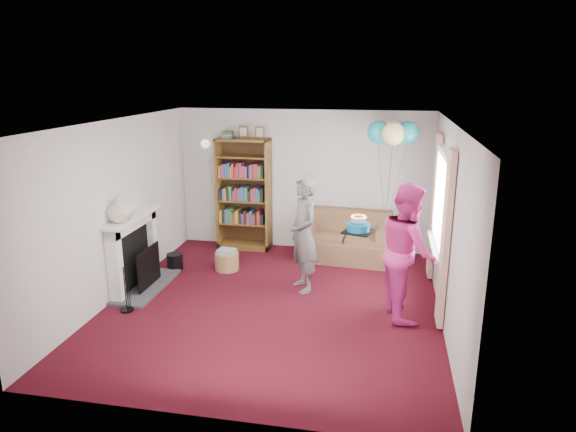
% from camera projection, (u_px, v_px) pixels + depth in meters
% --- Properties ---
extents(ground, '(5.00, 5.00, 0.00)m').
position_uv_depth(ground, '(273.00, 304.00, 7.14)').
color(ground, '#34070F').
rests_on(ground, ground).
extents(wall_back, '(4.50, 0.02, 2.50)m').
position_uv_depth(wall_back, '(303.00, 180.00, 9.18)').
color(wall_back, silver).
rests_on(wall_back, ground).
extents(wall_left, '(0.02, 5.00, 2.50)m').
position_uv_depth(wall_left, '(116.00, 210.00, 7.21)').
color(wall_left, silver).
rests_on(wall_left, ground).
extents(wall_right, '(0.02, 5.00, 2.50)m').
position_uv_depth(wall_right, '(449.00, 227.00, 6.40)').
color(wall_right, silver).
rests_on(wall_right, ground).
extents(ceiling, '(4.50, 5.00, 0.01)m').
position_uv_depth(ceiling, '(272.00, 122.00, 6.47)').
color(ceiling, white).
rests_on(ceiling, wall_back).
extents(fireplace, '(0.55, 1.80, 1.12)m').
position_uv_depth(fireplace, '(138.00, 255.00, 7.56)').
color(fireplace, '#3F3F42').
rests_on(fireplace, ground).
extents(window_bay, '(0.14, 2.02, 2.20)m').
position_uv_depth(window_bay, '(440.00, 218.00, 6.99)').
color(window_bay, white).
rests_on(window_bay, ground).
extents(wall_sconce, '(0.16, 0.23, 0.16)m').
position_uv_depth(wall_sconce, '(206.00, 144.00, 9.19)').
color(wall_sconce, gold).
rests_on(wall_sconce, ground).
extents(bookcase, '(0.95, 0.42, 2.21)m').
position_uv_depth(bookcase, '(244.00, 195.00, 9.24)').
color(bookcase, '#472B14').
rests_on(bookcase, ground).
extents(sofa, '(1.55, 0.82, 0.82)m').
position_uv_depth(sofa, '(346.00, 241.00, 8.86)').
color(sofa, brown).
rests_on(sofa, ground).
extents(wicker_basket, '(0.39, 0.39, 0.35)m').
position_uv_depth(wicker_basket, '(227.00, 260.00, 8.35)').
color(wicker_basket, '#A1834B').
rests_on(wicker_basket, ground).
extents(person_striped, '(0.67, 0.75, 1.72)m').
position_uv_depth(person_striped, '(304.00, 234.00, 7.40)').
color(person_striped, black).
rests_on(person_striped, ground).
extents(person_magenta, '(0.86, 1.00, 1.78)m').
position_uv_depth(person_magenta, '(407.00, 251.00, 6.60)').
color(person_magenta, '#CF2982').
rests_on(person_magenta, ground).
extents(birthday_cake, '(0.36, 0.36, 0.22)m').
position_uv_depth(birthday_cake, '(358.00, 227.00, 6.79)').
color(birthday_cake, black).
rests_on(birthday_cake, ground).
extents(balloons, '(0.80, 0.80, 1.76)m').
position_uv_depth(balloons, '(393.00, 132.00, 7.93)').
color(balloons, '#3F3F3F').
rests_on(balloons, ground).
extents(mantel_vase, '(0.45, 0.45, 0.38)m').
position_uv_depth(mantel_vase, '(119.00, 208.00, 7.03)').
color(mantel_vase, beige).
rests_on(mantel_vase, fireplace).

